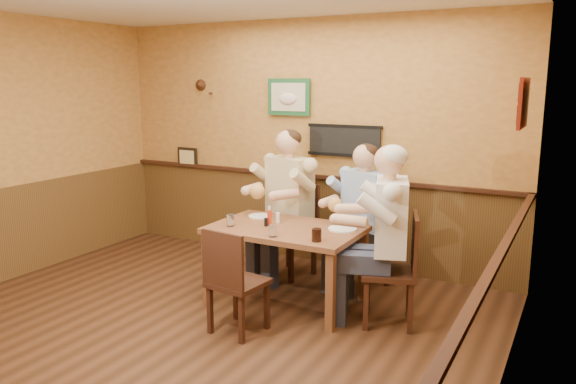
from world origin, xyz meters
name	(u,v)px	position (x,y,z in m)	size (l,w,h in m)	color
room	(189,135)	(0.13, 0.17, 1.69)	(5.02, 5.03, 2.81)	#311B0E
dining_table	(286,236)	(0.45, 1.18, 0.66)	(1.40, 0.90, 0.75)	brown
chair_back_left	(290,230)	(0.12, 1.89, 0.50)	(0.46, 0.46, 1.01)	#391D12
chair_back_right	(364,242)	(0.95, 1.95, 0.47)	(0.43, 0.43, 0.94)	#391D12
chair_right_end	(389,269)	(1.47, 1.19, 0.50)	(0.46, 0.46, 0.99)	#391D12
chair_near_side	(238,280)	(0.40, 0.43, 0.46)	(0.42, 0.42, 0.92)	#391D12
diner_tan_shirt	(290,211)	(0.12, 1.89, 0.72)	(0.66, 0.66, 1.44)	beige
diner_blue_polo	(365,224)	(0.95, 1.95, 0.67)	(0.62, 0.62, 1.34)	#8CA7D2
diner_white_elder	(390,246)	(1.47, 1.19, 0.71)	(0.66, 0.66, 1.42)	silver
water_glass_left	(230,220)	(-0.03, 0.96, 0.81)	(0.07, 0.07, 0.11)	white
water_glass_mid	(273,231)	(0.51, 0.83, 0.80)	(0.07, 0.07, 0.11)	white
cola_tumbler	(317,235)	(0.91, 0.89, 0.81)	(0.09, 0.09, 0.11)	black
hot_sauce_bottle	(269,217)	(0.28, 1.17, 0.83)	(0.04, 0.04, 0.17)	red
salt_shaker	(278,218)	(0.31, 1.28, 0.80)	(0.04, 0.04, 0.10)	white
pepper_shaker	(266,222)	(0.27, 1.12, 0.79)	(0.03, 0.03, 0.08)	black
plate_far_left	(260,216)	(0.03, 1.41, 0.76)	(0.23, 0.23, 0.02)	white
plate_far_right	(343,229)	(0.96, 1.34, 0.76)	(0.27, 0.27, 0.02)	white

